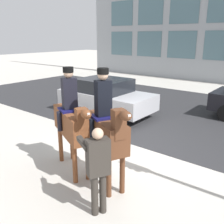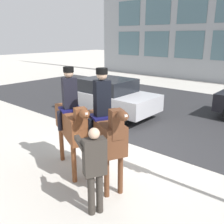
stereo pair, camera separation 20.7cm
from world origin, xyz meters
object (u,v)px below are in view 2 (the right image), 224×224
at_px(mounted_horse_lead, 72,120).
at_px(street_car_near_lane, 110,96).
at_px(pedestrian_bystander, 94,165).
at_px(mounted_horse_companion, 104,128).

relative_size(mounted_horse_lead, street_car_near_lane, 0.63).
bearing_deg(mounted_horse_lead, pedestrian_bystander, -3.39).
height_order(mounted_horse_lead, pedestrian_bystander, mounted_horse_lead).
bearing_deg(mounted_horse_lead, street_car_near_lane, 145.07).
xyz_separation_m(mounted_horse_companion, street_car_near_lane, (-3.34, 4.00, -0.53)).
bearing_deg(mounted_horse_companion, mounted_horse_lead, -151.53).
relative_size(mounted_horse_companion, pedestrian_bystander, 1.51).
distance_m(mounted_horse_companion, street_car_near_lane, 5.24).
distance_m(mounted_horse_lead, mounted_horse_companion, 0.98).
relative_size(mounted_horse_companion, street_car_near_lane, 0.64).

